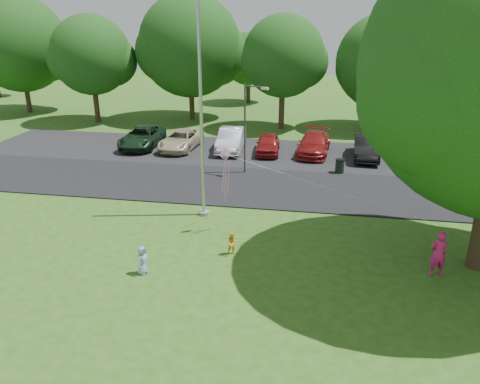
% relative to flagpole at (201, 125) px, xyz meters
% --- Properties ---
extents(ground, '(120.00, 120.00, 0.00)m').
position_rel_flagpole_xyz_m(ground, '(3.50, -5.00, -4.17)').
color(ground, '#2B5917').
rests_on(ground, ground).
extents(park_road, '(60.00, 6.00, 0.06)m').
position_rel_flagpole_xyz_m(park_road, '(3.50, 4.00, -4.14)').
color(park_road, black).
rests_on(park_road, ground).
extents(parking_strip, '(42.00, 7.00, 0.06)m').
position_rel_flagpole_xyz_m(parking_strip, '(3.50, 10.50, -4.14)').
color(parking_strip, black).
rests_on(parking_strip, ground).
extents(flagpole, '(0.50, 0.50, 10.00)m').
position_rel_flagpole_xyz_m(flagpole, '(0.00, 0.00, 0.00)').
color(flagpole, '#B7BABF').
rests_on(flagpole, ground).
extents(street_lamp, '(1.39, 0.60, 5.12)m').
position_rel_flagpole_xyz_m(street_lamp, '(1.06, 6.14, -1.09)').
color(street_lamp, '#3F3F44').
rests_on(street_lamp, ground).
extents(trash_can, '(0.54, 0.54, 0.86)m').
position_rel_flagpole_xyz_m(trash_can, '(6.27, 7.08, -3.73)').
color(trash_can, black).
rests_on(trash_can, ground).
extents(tree_row, '(64.35, 11.94, 10.88)m').
position_rel_flagpole_xyz_m(tree_row, '(5.09, 19.23, 1.55)').
color(tree_row, '#332316').
rests_on(tree_row, ground).
extents(horizon_trees, '(77.46, 7.20, 7.02)m').
position_rel_flagpole_xyz_m(horizon_trees, '(7.56, 28.88, 0.14)').
color(horizon_trees, '#332316').
rests_on(horizon_trees, ground).
extents(parked_cars, '(23.24, 5.13, 1.47)m').
position_rel_flagpole_xyz_m(parked_cars, '(3.32, 10.57, -3.43)').
color(parked_cars, black).
rests_on(parked_cars, ground).
extents(woman, '(0.67, 0.50, 1.68)m').
position_rel_flagpole_xyz_m(woman, '(9.32, -3.78, -3.33)').
color(woman, '#E71E76').
rests_on(woman, ground).
extents(child_yellow, '(0.56, 0.51, 0.93)m').
position_rel_flagpole_xyz_m(child_yellow, '(2.00, -3.53, -3.70)').
color(child_yellow, yellow).
rests_on(child_yellow, ground).
extents(child_blue, '(0.46, 0.59, 1.06)m').
position_rel_flagpole_xyz_m(child_blue, '(-0.85, -5.46, -3.64)').
color(child_blue, '#85A0CD').
rests_on(child_blue, ground).
extents(kite, '(8.19, 2.50, 2.39)m').
position_rel_flagpole_xyz_m(kite, '(1.64, -1.62, -1.27)').
color(kite, pink).
rests_on(kite, ground).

